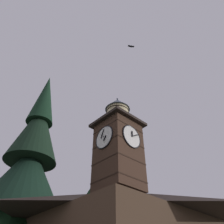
{
  "coord_description": "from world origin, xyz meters",
  "views": [
    {
      "loc": [
        10.38,
        11.37,
        1.97
      ],
      "look_at": [
        -1.5,
        -1.51,
        15.58
      ],
      "focal_mm": 37.19,
      "sensor_mm": 36.0,
      "label": 1
    }
  ],
  "objects_px": {
    "pine_tree_aside": "(24,187)",
    "moon": "(87,210)",
    "clock_tower": "(118,145)",
    "flying_bird_high": "(131,46)"
  },
  "relations": [
    {
      "from": "pine_tree_aside",
      "to": "moon",
      "type": "xyz_separation_m",
      "value": [
        -23.12,
        -23.88,
        7.39
      ]
    },
    {
      "from": "clock_tower",
      "to": "flying_bird_high",
      "type": "bearing_deg",
      "value": 62.07
    },
    {
      "from": "clock_tower",
      "to": "pine_tree_aside",
      "type": "distance_m",
      "value": 8.12
    },
    {
      "from": "pine_tree_aside",
      "to": "moon",
      "type": "relative_size",
      "value": 10.81
    },
    {
      "from": "clock_tower",
      "to": "pine_tree_aside",
      "type": "bearing_deg",
      "value": -23.14
    },
    {
      "from": "pine_tree_aside",
      "to": "flying_bird_high",
      "type": "distance_m",
      "value": 14.46
    },
    {
      "from": "flying_bird_high",
      "to": "pine_tree_aside",
      "type": "bearing_deg",
      "value": -59.43
    },
    {
      "from": "moon",
      "to": "flying_bird_high",
      "type": "height_order",
      "value": "flying_bird_high"
    },
    {
      "from": "flying_bird_high",
      "to": "moon",
      "type": "bearing_deg",
      "value": -121.88
    },
    {
      "from": "clock_tower",
      "to": "moon",
      "type": "xyz_separation_m",
      "value": [
        -16.89,
        -26.54,
        2.91
      ]
    }
  ]
}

